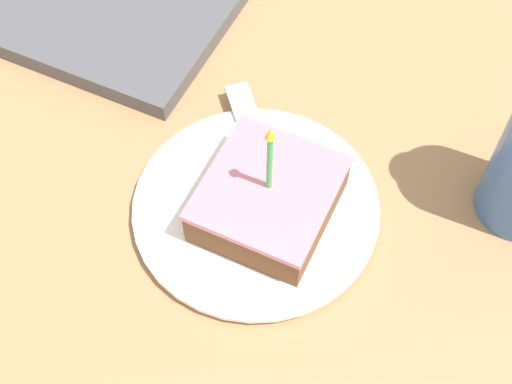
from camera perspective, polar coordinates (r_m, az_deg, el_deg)
ground_plane at (r=0.68m, az=1.29°, el=-2.32°), size 2.40×2.40×0.04m
plate at (r=0.66m, az=0.00°, el=-1.25°), size 0.23×0.23×0.01m
cake_slice at (r=0.63m, az=0.63°, el=-0.37°), size 0.11×0.12×0.12m
fork at (r=0.69m, az=-0.15°, el=4.48°), size 0.12×0.13×0.00m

